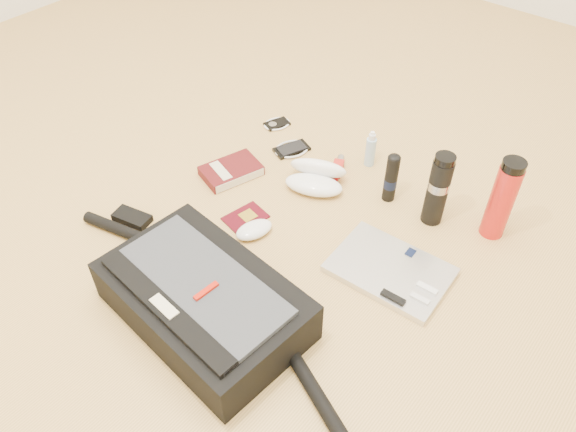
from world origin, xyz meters
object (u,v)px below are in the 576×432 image
Objects in this scene: laptop at (390,270)px; thermos_black at (438,189)px; thermos_red at (502,199)px; messenger_bag at (203,300)px; book at (231,171)px.

thermos_black reaches higher than laptop.
thermos_red is at bearing 21.67° from thermos_black.
messenger_bag is at bearing -111.52° from thermos_black.
thermos_black is at bearing 73.39° from messenger_bag.
laptop is at bearing 14.99° from book.
messenger_bag is at bearing -35.51° from book.
thermos_black is 0.91× the size of thermos_red.
book is at bearing -159.02° from thermos_red.
thermos_red is (0.15, 0.33, 0.12)m from laptop.
thermos_black is at bearing 90.83° from laptop.
thermos_black is at bearing -158.33° from thermos_red.
laptop is at bearing -85.95° from thermos_black.
thermos_red reaches higher than messenger_bag.
messenger_bag is 0.52m from laptop.
thermos_black is (0.27, 0.69, 0.06)m from messenger_bag.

